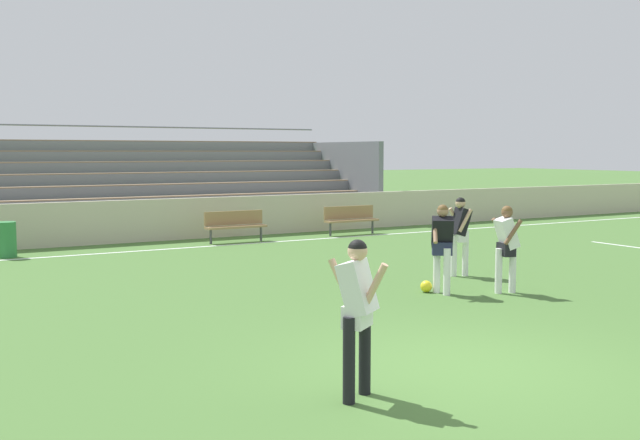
% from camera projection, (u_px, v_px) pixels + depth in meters
% --- Properties ---
extents(ground_plane, '(160.00, 160.00, 0.00)m').
position_uv_depth(ground_plane, '(464.00, 367.00, 8.86)').
color(ground_plane, '#477033').
extents(field_line_sideline, '(44.00, 0.12, 0.01)m').
position_uv_depth(field_line_sideline, '(160.00, 249.00, 19.48)').
color(field_line_sideline, white).
rests_on(field_line_sideline, ground).
extents(sideline_wall, '(48.00, 0.16, 1.23)m').
position_uv_depth(sideline_wall, '(140.00, 221.00, 21.08)').
color(sideline_wall, beige).
rests_on(sideline_wall, ground).
extents(bleacher_stand, '(17.10, 5.44, 3.56)m').
position_uv_depth(bleacher_stand, '(127.00, 183.00, 24.35)').
color(bleacher_stand, '#897051').
rests_on(bleacher_stand, ground).
extents(bench_far_right, '(1.80, 0.40, 0.90)m').
position_uv_depth(bench_far_right, '(235.00, 223.00, 21.04)').
color(bench_far_right, '#99754C').
rests_on(bench_far_right, ground).
extents(bench_near_wall_gap, '(1.80, 0.40, 0.90)m').
position_uv_depth(bench_near_wall_gap, '(350.00, 217.00, 22.96)').
color(bench_near_wall_gap, '#99754C').
rests_on(bench_near_wall_gap, ground).
extents(trash_bin, '(0.48, 0.48, 0.88)m').
position_uv_depth(trash_bin, '(6.00, 240.00, 18.01)').
color(trash_bin, '#2D7F3D').
rests_on(trash_bin, ground).
extents(player_dark_on_ball, '(0.68, 0.54, 1.65)m').
position_uv_depth(player_dark_on_ball, '(442.00, 241.00, 13.32)').
color(player_dark_on_ball, white).
rests_on(player_dark_on_ball, ground).
extents(player_white_dropping_back, '(0.47, 0.57, 1.62)m').
position_uv_depth(player_white_dropping_back, '(506.00, 242.00, 13.41)').
color(player_white_dropping_back, white).
rests_on(player_white_dropping_back, ground).
extents(player_white_trailing_run, '(0.52, 0.68, 1.70)m').
position_uv_depth(player_white_trailing_run, '(357.00, 304.00, 7.63)').
color(player_white_trailing_run, black).
rests_on(player_white_trailing_run, ground).
extents(player_dark_deep_cover, '(0.45, 0.53, 1.66)m').
position_uv_depth(player_dark_deep_cover, '(460.00, 229.00, 15.24)').
color(player_dark_deep_cover, white).
rests_on(player_dark_deep_cover, ground).
extents(soccer_ball, '(0.22, 0.22, 0.22)m').
position_uv_depth(soccer_ball, '(426.00, 286.00, 13.56)').
color(soccer_ball, yellow).
rests_on(soccer_ball, ground).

